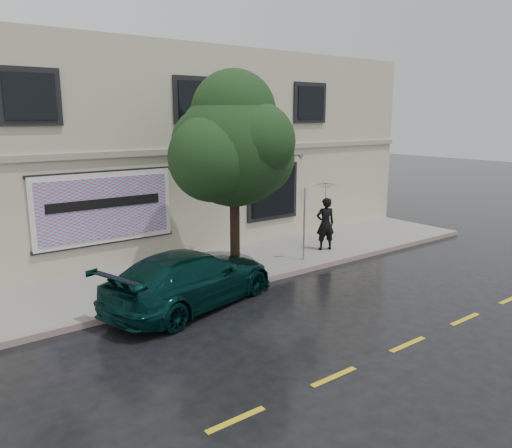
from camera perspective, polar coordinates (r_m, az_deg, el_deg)
ground at (r=13.37m, az=4.63°, el=-8.37°), size 90.00×90.00×0.00m
sidewalk at (r=15.78m, az=-3.28°, el=-4.83°), size 20.00×3.50×0.15m
curb at (r=14.43m, az=0.64°, el=-6.46°), size 20.00×0.18×0.16m
road_marking at (r=11.23m, az=16.94°, el=-13.02°), size 19.00×0.12×0.01m
building at (r=20.16m, az=-12.67°, el=8.51°), size 20.00×8.12×7.00m
billboard at (r=15.36m, az=-16.88°, el=1.78°), size 4.30×0.16×2.20m
car at (r=12.69m, az=-7.40°, el=-6.17°), size 5.30×3.41×1.43m
pedestrian at (r=17.37m, az=7.93°, el=0.03°), size 0.78×0.66×1.83m
umbrella at (r=17.15m, az=8.05°, el=4.16°), size 1.10×1.10×0.69m
street_tree at (r=14.01m, az=-2.52°, el=8.58°), size 3.25×3.25×5.30m
fire_hydrant at (r=14.68m, az=-7.62°, el=-4.15°), size 0.37×0.34×0.90m
sign_pole at (r=15.93m, az=5.54°, el=0.85°), size 0.29×0.06×2.34m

